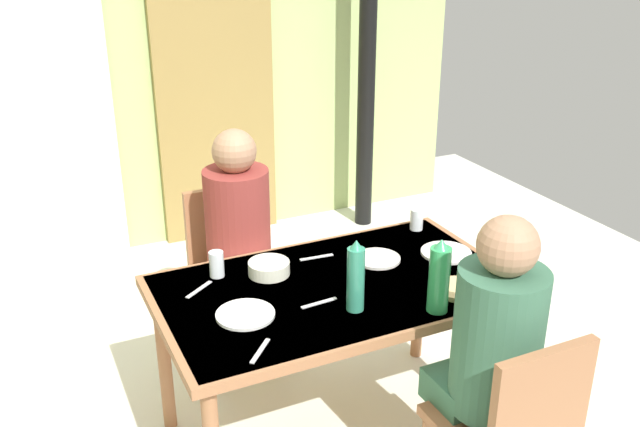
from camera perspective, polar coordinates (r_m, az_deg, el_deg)
wall_back at (r=4.66m, az=-14.68°, el=12.25°), size 4.55×0.10×2.54m
door_wooden at (r=4.74m, az=-8.50°, el=9.58°), size 0.80×0.05×2.00m
stove_pipe_column at (r=4.82m, az=3.87°, el=13.28°), size 0.12×0.12×2.54m
curtain_panel at (r=4.52m, az=-22.21°, el=8.37°), size 0.90×0.03×2.13m
dining_table at (r=2.84m, az=1.31°, el=-7.10°), size 1.42×0.83×0.73m
chair_far_diner at (r=3.48m, az=-7.15°, el=-4.19°), size 0.40×0.40×0.87m
person_near_diner at (r=2.45m, az=14.00°, el=-9.60°), size 0.30×0.37×0.77m
person_far_diner at (r=3.24m, az=-6.62°, el=-0.72°), size 0.30×0.37×0.77m
water_bottle_green_near at (r=2.58m, az=2.91°, el=-5.19°), size 0.07×0.07×0.28m
water_bottle_green_far at (r=2.60m, az=9.65°, el=-5.15°), size 0.08×0.08×0.29m
serving_bowl_center at (r=2.88m, az=-4.16°, el=-4.43°), size 0.17×0.17×0.05m
dinner_plate_near_left at (r=2.61m, az=-6.08°, el=-8.15°), size 0.22×0.22×0.01m
dinner_plate_near_right at (r=3.09m, az=10.20°, el=-3.14°), size 0.22×0.22×0.01m
dinner_plate_far_center at (r=3.00m, az=4.68°, el=-3.67°), size 0.20×0.20×0.01m
drinking_glass_by_near_diner at (r=3.30m, az=7.85°, el=-0.48°), size 0.06×0.06×0.10m
drinking_glass_by_far_diner at (r=2.87m, az=-8.39°, el=-4.09°), size 0.06×0.06×0.11m
bread_plate_sliced at (r=2.80m, az=11.25°, el=-6.05°), size 0.19×0.19×0.02m
cutlery_knife_near at (r=2.67m, az=-0.08°, el=-7.27°), size 0.15×0.03×0.00m
cutlery_fork_near at (r=2.41m, az=-4.88°, el=-11.05°), size 0.11×0.12×0.00m
cutlery_knife_far at (r=3.01m, az=-0.28°, el=-3.57°), size 0.15×0.03×0.00m
cutlery_fork_far at (r=2.80m, az=-9.79°, el=-6.10°), size 0.13×0.10×0.00m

